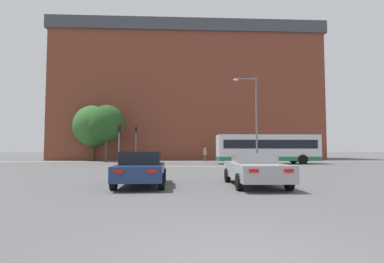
% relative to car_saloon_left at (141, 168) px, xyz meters
% --- Properties ---
extents(ground_plane, '(400.00, 400.00, 0.00)m').
position_rel_car_saloon_left_xyz_m(ground_plane, '(2.40, -8.67, -0.73)').
color(ground_plane, '#545456').
extents(stop_line_strip, '(9.33, 0.30, 0.01)m').
position_rel_car_saloon_left_xyz_m(stop_line_strip, '(2.40, 14.22, -0.73)').
color(stop_line_strip, silver).
rests_on(stop_line_strip, ground_plane).
extents(far_pavement, '(70.37, 2.50, 0.01)m').
position_rel_car_saloon_left_xyz_m(far_pavement, '(2.40, 25.87, -0.73)').
color(far_pavement, gray).
rests_on(far_pavement, ground_plane).
extents(brick_civic_building, '(40.62, 14.11, 22.08)m').
position_rel_car_saloon_left_xyz_m(brick_civic_building, '(3.14, 36.07, 9.57)').
color(brick_civic_building, brown).
rests_on(brick_civic_building, ground_plane).
extents(car_saloon_left, '(2.08, 4.42, 1.44)m').
position_rel_car_saloon_left_xyz_m(car_saloon_left, '(0.00, 0.00, 0.00)').
color(car_saloon_left, navy).
rests_on(car_saloon_left, ground_plane).
extents(car_roadster_right, '(2.15, 4.82, 1.34)m').
position_rel_car_saloon_left_xyz_m(car_roadster_right, '(4.77, -0.23, -0.05)').
color(car_roadster_right, '#9E9EA3').
rests_on(car_roadster_right, ground_plane).
extents(bus_crossing_lead, '(10.68, 2.73, 3.07)m').
position_rel_car_saloon_left_xyz_m(bus_crossing_lead, '(11.10, 18.66, 0.92)').
color(bus_crossing_lead, silver).
rests_on(bus_crossing_lead, ground_plane).
extents(traffic_light_far_left, '(0.26, 0.31, 4.48)m').
position_rel_car_saloon_left_xyz_m(traffic_light_far_left, '(-3.65, 24.94, 2.26)').
color(traffic_light_far_left, slate).
rests_on(traffic_light_far_left, ground_plane).
extents(traffic_light_near_left, '(0.26, 0.31, 3.88)m').
position_rel_car_saloon_left_xyz_m(traffic_light_near_left, '(-3.74, 14.47, 1.89)').
color(traffic_light_near_left, slate).
rests_on(traffic_light_near_left, ground_plane).
extents(street_lamp_junction, '(2.24, 0.36, 8.26)m').
position_rel_car_saloon_left_xyz_m(street_lamp_junction, '(8.51, 14.47, 4.24)').
color(street_lamp_junction, slate).
rests_on(street_lamp_junction, ground_plane).
extents(pedestrian_waiting, '(0.43, 0.44, 1.74)m').
position_rel_car_saloon_left_xyz_m(pedestrian_waiting, '(9.43, 26.21, 0.29)').
color(pedestrian_waiting, black).
rests_on(pedestrian_waiting, ground_plane).
extents(pedestrian_walking_east, '(0.46, 0.39, 1.74)m').
position_rel_car_saloon_left_xyz_m(pedestrian_walking_east, '(5.06, 25.25, 0.29)').
color(pedestrian_walking_east, brown).
rests_on(pedestrian_walking_east, ground_plane).
extents(tree_by_building, '(5.45, 5.45, 7.64)m').
position_rel_car_saloon_left_xyz_m(tree_by_building, '(-10.00, 28.85, 4.04)').
color(tree_by_building, '#4C3823').
rests_on(tree_by_building, ground_plane).
extents(tree_kerbside, '(4.46, 4.46, 7.23)m').
position_rel_car_saloon_left_xyz_m(tree_kerbside, '(-7.49, 25.87, 4.14)').
color(tree_kerbside, '#4C3823').
rests_on(tree_kerbside, ground_plane).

